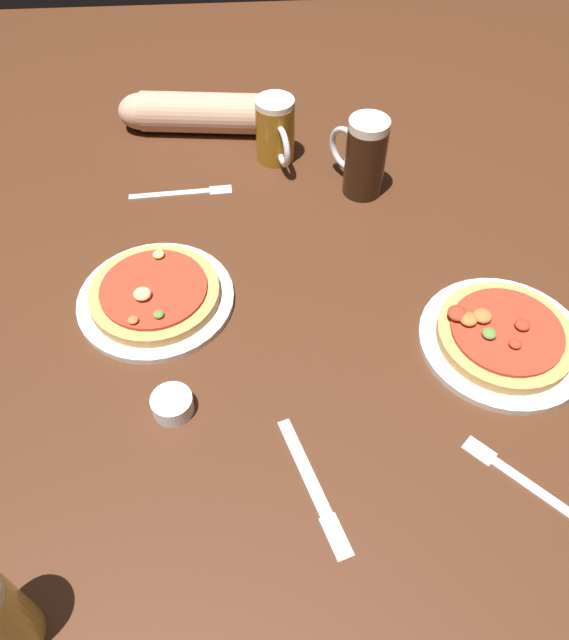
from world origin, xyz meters
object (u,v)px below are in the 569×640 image
ramekin_sauce (172,404)px  fork_spare (184,192)px  fork_left (530,485)px  knife_right (313,485)px  pizza_plate_far (155,295)px  beer_mug_amber (276,131)px  pizza_plate_near (503,337)px  beer_mug_dark (364,157)px  diner_arm (191,113)px

ramekin_sauce → fork_spare: 0.50m
fork_left → knife_right: 0.29m
fork_left → fork_spare: 0.81m
pizza_plate_far → fork_spare: bearing=82.8°
beer_mug_amber → pizza_plate_near: bearing=-57.2°
pizza_plate_near → pizza_plate_far: (-0.55, 0.13, -0.00)m
beer_mug_dark → ramekin_sauce: beer_mug_dark is taller
ramekin_sauce → diner_arm: size_ratio=0.18×
beer_mug_dark → fork_spare: 0.36m
pizza_plate_far → ramekin_sauce: (0.04, -0.21, -0.00)m
beer_mug_dark → beer_mug_amber: 0.20m
diner_arm → beer_mug_amber: bearing=-33.9°
knife_right → fork_spare: bearing=107.2°
fork_left → knife_right: (-0.29, 0.02, -0.00)m
beer_mug_dark → diner_arm: bearing=145.7°
pizza_plate_near → pizza_plate_far: pizza_plate_near is taller
pizza_plate_near → beer_mug_dark: size_ratio=1.69×
beer_mug_amber → fork_left: 0.81m
pizza_plate_far → knife_right: pizza_plate_far is taller
pizza_plate_near → fork_left: (-0.03, -0.24, -0.01)m
pizza_plate_far → fork_left: bearing=-35.1°
ramekin_sauce → fork_spare: size_ratio=0.30×
fork_left → fork_spare: size_ratio=0.82×
pizza_plate_near → fork_spare: size_ratio=1.30×
knife_right → beer_mug_amber: bearing=90.4°
beer_mug_dark → fork_spare: (-0.35, 0.01, -0.07)m
fork_left → knife_right: same height
beer_mug_dark → fork_left: 0.66m
beer_mug_amber → fork_left: beer_mug_amber is taller
pizza_plate_far → pizza_plate_near: bearing=-12.9°
fork_spare → ramekin_sauce: bearing=-89.7°
diner_arm → knife_right: bearing=-77.9°
beer_mug_dark → beer_mug_amber: bearing=145.2°
beer_mug_amber → knife_right: beer_mug_amber is taller
beer_mug_dark → beer_mug_amber: (-0.16, 0.11, -0.01)m
knife_right → diner_arm: size_ratio=0.63×
pizza_plate_far → fork_left: (0.52, -0.37, -0.01)m
ramekin_sauce → fork_spare: (-0.00, 0.50, -0.01)m
beer_mug_amber → beer_mug_dark: bearing=-34.8°
beer_mug_amber → knife_right: bearing=-89.6°
pizza_plate_near → beer_mug_amber: beer_mug_amber is taller
pizza_plate_far → knife_right: bearing=-56.4°
pizza_plate_near → fork_spare: pizza_plate_near is taller
beer_mug_amber → knife_right: 0.73m
pizza_plate_near → beer_mug_dark: (-0.17, 0.40, 0.06)m
pizza_plate_near → knife_right: pizza_plate_near is taller
beer_mug_amber → fork_left: size_ratio=0.80×
diner_arm → pizza_plate_far: bearing=-95.5°
pizza_plate_near → beer_mug_amber: 0.61m
beer_mug_amber → ramekin_sauce: size_ratio=2.19×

